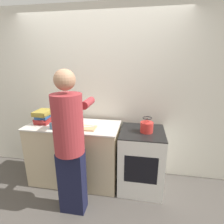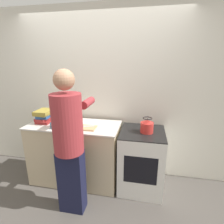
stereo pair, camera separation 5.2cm
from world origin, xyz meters
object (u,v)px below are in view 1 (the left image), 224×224
(cutting_board, at_px, (82,128))
(bowl_prep, at_px, (55,125))
(person, at_px, (70,140))
(canister_jar, at_px, (63,116))
(kettle, at_px, (147,126))
(oven, at_px, (141,159))
(knife, at_px, (85,127))

(cutting_board, height_order, bowl_prep, bowl_prep)
(person, xyz_separation_m, cutting_board, (-0.01, 0.44, -0.02))
(canister_jar, bearing_deg, person, -59.94)
(kettle, xyz_separation_m, canister_jar, (-1.27, 0.14, 0.03))
(bowl_prep, distance_m, canister_jar, 0.30)
(oven, bearing_deg, kettle, -18.95)
(oven, distance_m, person, 1.12)
(oven, distance_m, knife, 0.94)
(cutting_board, height_order, canister_jar, canister_jar)
(cutting_board, xyz_separation_m, bowl_prep, (-0.37, -0.05, 0.03))
(bowl_prep, bearing_deg, canister_jar, 94.47)
(oven, bearing_deg, cutting_board, -171.18)
(oven, distance_m, kettle, 0.53)
(person, relative_size, cutting_board, 4.61)
(cutting_board, xyz_separation_m, canister_jar, (-0.39, 0.25, 0.08))
(cutting_board, relative_size, bowl_prep, 2.46)
(oven, xyz_separation_m, cutting_board, (-0.82, -0.13, 0.49))
(kettle, bearing_deg, bowl_prep, -172.69)
(person, relative_size, knife, 7.20)
(person, bearing_deg, oven, 35.07)
(cutting_board, bearing_deg, knife, 29.03)
(knife, relative_size, kettle, 1.17)
(bowl_prep, bearing_deg, cutting_board, 7.79)
(oven, height_order, kettle, kettle)
(bowl_prep, bearing_deg, knife, 9.48)
(canister_jar, bearing_deg, oven, -5.62)
(kettle, bearing_deg, cutting_board, -172.90)
(cutting_board, bearing_deg, kettle, 7.10)
(knife, bearing_deg, kettle, -11.40)
(oven, bearing_deg, person, -144.93)
(person, bearing_deg, kettle, 32.52)
(oven, relative_size, bowl_prep, 5.75)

